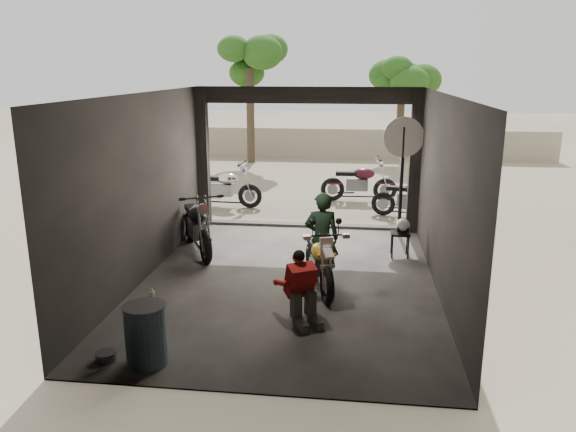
% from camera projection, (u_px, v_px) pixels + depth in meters
% --- Properties ---
extents(ground, '(80.00, 80.00, 0.00)m').
position_uv_depth(ground, '(288.00, 282.00, 9.73)').
color(ground, '#7A6D56').
rests_on(ground, ground).
extents(garage, '(7.00, 7.13, 3.20)m').
position_uv_depth(garage, '(292.00, 203.00, 9.93)').
color(garage, '#2D2B28').
rests_on(garage, ground).
extents(boundary_wall, '(18.00, 0.30, 1.20)m').
position_uv_depth(boundary_wall, '(330.00, 143.00, 23.01)').
color(boundary_wall, gray).
rests_on(boundary_wall, ground).
extents(tree_left, '(2.20, 2.20, 5.60)m').
position_uv_depth(tree_left, '(250.00, 57.00, 21.06)').
color(tree_left, '#382B1E').
rests_on(tree_left, ground).
extents(tree_right, '(2.20, 2.20, 5.00)m').
position_uv_depth(tree_right, '(403.00, 69.00, 21.92)').
color(tree_right, '#382B1E').
rests_on(tree_right, ground).
extents(main_bike, '(1.12, 1.80, 1.12)m').
position_uv_depth(main_bike, '(319.00, 257.00, 9.28)').
color(main_bike, '#F2E2CC').
rests_on(main_bike, ground).
extents(left_bike, '(1.55, 2.02, 1.27)m').
position_uv_depth(left_bike, '(197.00, 222.00, 11.14)').
color(left_bike, black).
rests_on(left_bike, ground).
extents(outside_bike_a, '(1.84, 0.84, 1.22)m').
position_uv_depth(outside_bike_a, '(223.00, 185.00, 14.82)').
color(outside_bike_a, black).
rests_on(outside_bike_a, ground).
extents(outside_bike_b, '(1.87, 0.86, 1.23)m').
position_uv_depth(outside_bike_b, '(359.00, 179.00, 15.47)').
color(outside_bike_b, '#3F0F1C').
rests_on(outside_bike_b, ground).
extents(outside_bike_c, '(1.78, 1.00, 1.13)m').
position_uv_depth(outside_bike_c, '(411.00, 195.00, 13.78)').
color(outside_bike_c, black).
rests_on(outside_bike_c, ground).
extents(rider, '(0.61, 0.43, 1.60)m').
position_uv_depth(rider, '(322.00, 238.00, 9.50)').
color(rider, black).
rests_on(rider, ground).
extents(mechanic, '(0.81, 0.88, 1.04)m').
position_uv_depth(mechanic, '(303.00, 290.00, 8.01)').
color(mechanic, red).
rests_on(mechanic, ground).
extents(stool, '(0.36, 0.36, 0.50)m').
position_uv_depth(stool, '(400.00, 236.00, 10.90)').
color(stool, black).
rests_on(stool, ground).
extents(helmet, '(0.29, 0.30, 0.26)m').
position_uv_depth(helmet, '(403.00, 225.00, 10.88)').
color(helmet, white).
rests_on(helmet, stool).
extents(oil_drum, '(0.53, 0.53, 0.79)m').
position_uv_depth(oil_drum, '(146.00, 336.00, 6.91)').
color(oil_drum, '#3F5B6B').
rests_on(oil_drum, ground).
extents(sign_post, '(0.87, 0.08, 2.60)m').
position_uv_depth(sign_post, '(403.00, 155.00, 12.06)').
color(sign_post, black).
rests_on(sign_post, ground).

